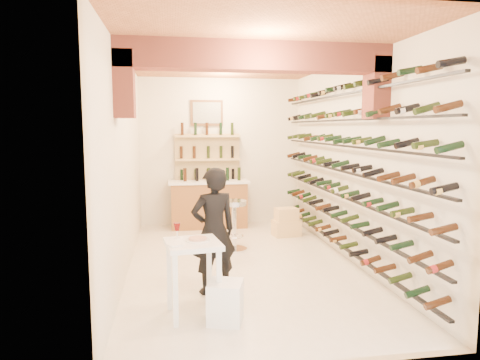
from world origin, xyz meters
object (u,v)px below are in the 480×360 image
(back_counter, at_px, (209,203))
(crate_lower, at_px, (286,228))
(tasting_table, at_px, (193,255))
(person, at_px, (214,231))
(wine_rack, at_px, (338,165))
(white_stool, at_px, (225,302))
(chrome_barstool, at_px, (234,222))

(back_counter, bearing_deg, crate_lower, -34.53)
(tasting_table, height_order, crate_lower, tasting_table)
(person, xyz_separation_m, crate_lower, (1.71, 2.73, -0.66))
(wine_rack, bearing_deg, person, -152.90)
(white_stool, relative_size, chrome_barstool, 0.52)
(wine_rack, height_order, white_stool, wine_rack)
(back_counter, height_order, person, person)
(person, bearing_deg, back_counter, -109.29)
(person, bearing_deg, chrome_barstool, -121.27)
(wine_rack, relative_size, white_stool, 12.54)
(back_counter, height_order, crate_lower, back_counter)
(chrome_barstool, bearing_deg, tasting_table, -108.41)
(tasting_table, distance_m, person, 0.72)
(white_stool, relative_size, person, 0.28)
(back_counter, distance_m, crate_lower, 1.80)
(back_counter, xyz_separation_m, crate_lower, (1.45, -0.99, -0.38))
(chrome_barstool, bearing_deg, back_counter, 98.61)
(back_counter, distance_m, chrome_barstool, 1.86)
(wine_rack, relative_size, person, 3.48)
(tasting_table, xyz_separation_m, crate_lower, (2.01, 3.37, -0.55))
(white_stool, xyz_separation_m, crate_lower, (1.67, 3.61, -0.07))
(white_stool, height_order, person, person)
(tasting_table, relative_size, chrome_barstool, 1.19)
(wine_rack, xyz_separation_m, white_stool, (-2.06, -1.96, -1.32))
(crate_lower, bearing_deg, tasting_table, -120.81)
(chrome_barstool, relative_size, crate_lower, 1.71)
(back_counter, relative_size, chrome_barstool, 1.93)
(wine_rack, height_order, crate_lower, wine_rack)
(back_counter, xyz_separation_m, tasting_table, (-0.56, -4.37, 0.17))
(back_counter, height_order, chrome_barstool, back_counter)
(tasting_table, distance_m, crate_lower, 3.96)
(back_counter, distance_m, person, 3.74)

